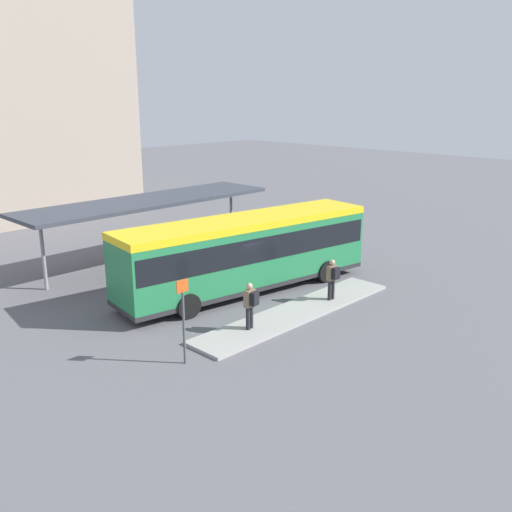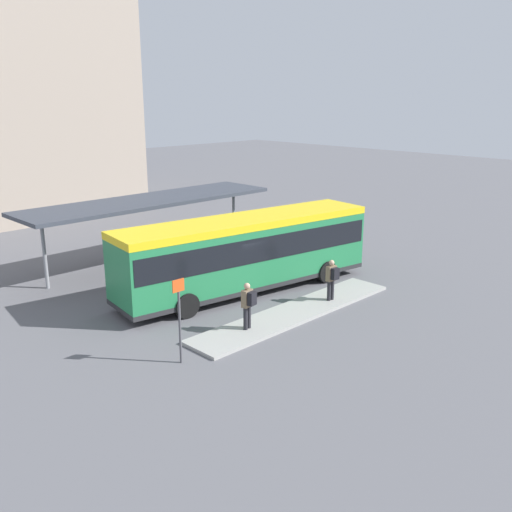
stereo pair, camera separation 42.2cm
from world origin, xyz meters
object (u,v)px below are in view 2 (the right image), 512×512
object	(u,v)px
pedestrian_companion	(332,277)
bicycle_yellow	(309,237)
bicycle_green	(334,240)
pedestrian_waiting	(248,303)
potted_planter_near_shelter	(241,245)
bicycle_red	(302,234)
city_bus	(246,249)
potted_planter_far_side	(214,253)
platform_sign	(180,317)
bicycle_blue	(321,238)

from	to	relation	value
pedestrian_companion	bicycle_yellow	world-z (taller)	pedestrian_companion
bicycle_green	pedestrian_waiting	bearing A→B (deg)	-63.22
pedestrian_waiting	potted_planter_near_shelter	distance (m)	9.65
bicycle_green	bicycle_red	distance (m)	2.26
potted_planter_near_shelter	bicycle_red	bearing A→B (deg)	3.61
bicycle_green	bicycle_red	world-z (taller)	bicycle_green
city_bus	bicycle_green	distance (m)	9.13
bicycle_yellow	potted_planter_far_side	xyz separation A→B (m)	(-6.80, 0.44, 0.29)
city_bus	pedestrian_companion	xyz separation A→B (m)	(1.44, -3.51, -0.80)
pedestrian_waiting	bicycle_red	xyz separation A→B (m)	(11.67, 7.55, -0.76)
pedestrian_companion	potted_planter_near_shelter	size ratio (longest dim) A/B	1.27
pedestrian_waiting	bicycle_yellow	distance (m)	13.27
bicycle_green	pedestrian_companion	bearing A→B (deg)	-50.27
pedestrian_companion	pedestrian_waiting	bearing A→B (deg)	92.34
bicycle_red	platform_sign	bearing A→B (deg)	-63.03
bicycle_blue	potted_planter_far_side	xyz separation A→B (m)	(-6.96, 1.19, 0.27)
bicycle_blue	potted_planter_near_shelter	world-z (taller)	potted_planter_near_shelter
pedestrian_waiting	bicycle_green	bearing A→B (deg)	-74.72
bicycle_red	potted_planter_far_side	distance (m)	7.11
bicycle_yellow	potted_planter_far_side	world-z (taller)	potted_planter_far_side
city_bus	pedestrian_waiting	xyz separation A→B (m)	(-3.04, -3.26, -0.78)
pedestrian_companion	potted_planter_near_shelter	world-z (taller)	pedestrian_companion
bicycle_green	bicycle_blue	world-z (taller)	bicycle_blue
bicycle_green	bicycle_yellow	bearing A→B (deg)	-161.37
city_bus	bicycle_blue	size ratio (longest dim) A/B	7.05
pedestrian_companion	bicycle_blue	distance (m)	9.49
bicycle_yellow	bicycle_red	size ratio (longest dim) A/B	0.95
potted_planter_far_side	bicycle_red	bearing A→B (deg)	2.53
bicycle_red	potted_planter_far_side	bearing A→B (deg)	-88.17
bicycle_blue	potted_planter_far_side	bearing A→B (deg)	85.59
pedestrian_waiting	city_bus	bearing A→B (deg)	-51.86
bicycle_yellow	pedestrian_companion	bearing A→B (deg)	-34.55
bicycle_green	potted_planter_far_side	world-z (taller)	potted_planter_far_side
bicycle_red	city_bus	bearing A→B (deg)	-64.27
pedestrian_companion	bicycle_red	bearing A→B (deg)	-37.14
city_bus	potted_planter_far_side	world-z (taller)	city_bus
bicycle_yellow	pedestrian_waiting	bearing A→B (deg)	-49.29
pedestrian_companion	bicycle_red	xyz separation A→B (m)	(7.20, 7.80, -0.75)
bicycle_yellow	potted_planter_near_shelter	world-z (taller)	potted_planter_near_shelter
pedestrian_companion	bicycle_green	bearing A→B (deg)	-47.32
bicycle_green	bicycle_yellow	distance (m)	1.56
bicycle_green	platform_sign	xyz separation A→B (m)	(-15.02, -5.55, 1.20)
bicycle_blue	potted_planter_near_shelter	distance (m)	5.28
bicycle_yellow	platform_sign	distance (m)	16.25
potted_planter_near_shelter	potted_planter_far_side	world-z (taller)	potted_planter_near_shelter
bicycle_yellow	potted_planter_near_shelter	xyz separation A→B (m)	(-4.98, 0.42, 0.35)
platform_sign	bicycle_yellow	bearing A→B (deg)	25.81
bicycle_yellow	potted_planter_far_side	distance (m)	6.82
potted_planter_far_side	pedestrian_waiting	bearing A→B (deg)	-122.28
bicycle_red	platform_sign	size ratio (longest dim) A/B	0.58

